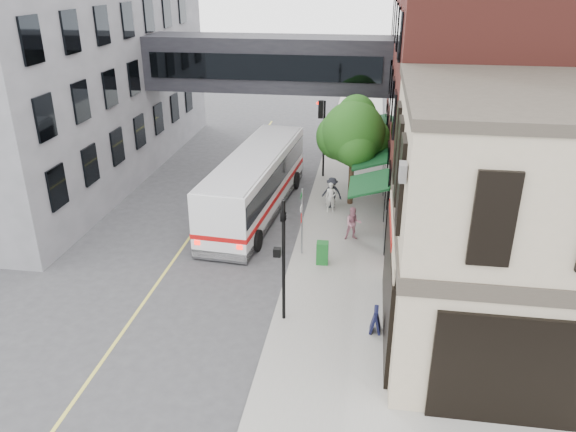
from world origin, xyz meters
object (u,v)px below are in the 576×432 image
(pedestrian_c, at_px, (332,193))
(newspaper_box, at_px, (322,253))
(pedestrian_b, at_px, (353,223))
(sandwich_board, at_px, (376,320))
(bus, at_px, (256,181))
(pedestrian_a, at_px, (331,198))

(pedestrian_c, height_order, newspaper_box, pedestrian_c)
(pedestrian_b, relative_size, sandwich_board, 1.71)
(pedestrian_b, distance_m, newspaper_box, 2.78)
(bus, distance_m, sandwich_board, 11.58)
(bus, height_order, newspaper_box, bus)
(newspaper_box, relative_size, sandwich_board, 1.08)
(pedestrian_b, relative_size, newspaper_box, 1.59)
(pedestrian_c, bearing_deg, pedestrian_b, -56.42)
(pedestrian_c, distance_m, newspaper_box, 6.06)
(newspaper_box, bearing_deg, pedestrian_c, 89.05)
(newspaper_box, bearing_deg, pedestrian_b, 63.52)
(pedestrian_b, bearing_deg, newspaper_box, -125.82)
(bus, height_order, pedestrian_c, bus)
(sandwich_board, bearing_deg, pedestrian_a, 105.67)
(bus, height_order, pedestrian_a, bus)
(bus, height_order, sandwich_board, bus)
(bus, bearing_deg, newspaper_box, -53.39)
(pedestrian_a, distance_m, pedestrian_c, 0.56)
(newspaper_box, bearing_deg, bus, 124.88)
(pedestrian_c, bearing_deg, sandwich_board, -63.38)
(pedestrian_b, height_order, newspaper_box, pedestrian_b)
(pedestrian_b, xyz_separation_m, newspaper_box, (-1.16, -2.51, -0.29))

